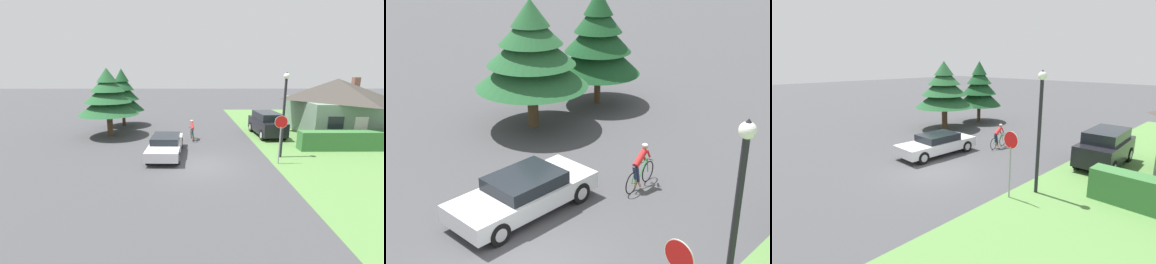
{
  "view_description": "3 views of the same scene",
  "coord_description": "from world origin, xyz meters",
  "views": [
    {
      "loc": [
        -0.6,
        -13.52,
        5.06
      ],
      "look_at": [
        -0.46,
        3.66,
        1.07
      ],
      "focal_mm": 24.0,
      "sensor_mm": 36.0,
      "label": 1
    },
    {
      "loc": [
        8.83,
        -7.51,
        8.71
      ],
      "look_at": [
        -2.76,
        5.08,
        1.51
      ],
      "focal_mm": 50.0,
      "sensor_mm": 36.0,
      "label": 2
    },
    {
      "loc": [
        11.06,
        -9.1,
        5.44
      ],
      "look_at": [
        -1.74,
        3.81,
        1.11
      ],
      "focal_mm": 28.0,
      "sensor_mm": 36.0,
      "label": 3
    }
  ],
  "objects": [
    {
      "name": "cyclist",
      "position": [
        -0.43,
        5.6,
        0.73
      ],
      "size": [
        0.44,
        1.82,
        1.53
      ],
      "rotation": [
        0.0,
        0.0,
        1.68
      ],
      "color": "black",
      "rests_on": "ground"
    },
    {
      "name": "conifer_tall_far",
      "position": [
        -7.02,
        11.07,
        3.02
      ],
      "size": [
        4.0,
        4.0,
        5.44
      ],
      "color": "#4C3823",
      "rests_on": "ground"
    },
    {
      "name": "sedan_left_lane",
      "position": [
        -2.11,
        1.91,
        0.64
      ],
      "size": [
        2.04,
        4.83,
        1.25
      ],
      "rotation": [
        0.0,
        0.0,
        1.55
      ],
      "color": "silver",
      "rests_on": "ground"
    },
    {
      "name": "conifer_tall_near",
      "position": [
        -7.1,
        6.95,
        3.19
      ],
      "size": [
        4.73,
        4.73,
        5.43
      ],
      "color": "#4C3823",
      "rests_on": "ground"
    },
    {
      "name": "street_lamp",
      "position": [
        4.93,
        1.4,
        3.18
      ],
      "size": [
        0.35,
        0.35,
        5.11
      ],
      "color": "black",
      "rests_on": "ground"
    },
    {
      "name": "parked_suv_right",
      "position": [
        5.67,
        6.94,
        0.99
      ],
      "size": [
        2.11,
        4.5,
        1.93
      ],
      "rotation": [
        0.0,
        0.0,
        1.62
      ],
      "color": "black",
      "rests_on": "ground"
    },
    {
      "name": "ground_plane",
      "position": [
        0.0,
        0.0,
        0.0
      ],
      "size": [
        140.0,
        140.0,
        0.0
      ],
      "primitive_type": "plane",
      "color": "#424244"
    },
    {
      "name": "stop_sign",
      "position": [
        4.4,
        0.22,
        1.96
      ],
      "size": [
        0.71,
        0.07,
        2.78
      ],
      "rotation": [
        0.0,
        0.0,
        3.07
      ],
      "color": "gray",
      "rests_on": "ground"
    }
  ]
}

